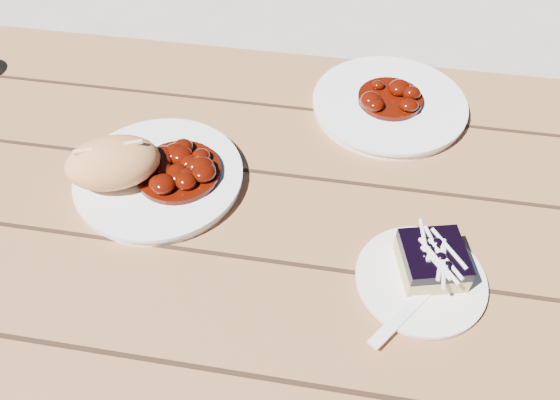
% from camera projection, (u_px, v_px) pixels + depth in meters
% --- Properties ---
extents(ground, '(60.00, 60.00, 0.00)m').
position_uv_depth(ground, '(164.00, 389.00, 1.38)').
color(ground, '#ACA69C').
rests_on(ground, ground).
extents(picnic_table, '(2.00, 1.55, 0.75)m').
position_uv_depth(picnic_table, '(108.00, 253.00, 0.93)').
color(picnic_table, brown).
rests_on(picnic_table, ground).
extents(main_plate, '(0.25, 0.25, 0.02)m').
position_uv_depth(main_plate, '(159.00, 178.00, 0.82)').
color(main_plate, white).
rests_on(main_plate, picnic_table).
extents(goulash_stew, '(0.13, 0.13, 0.04)m').
position_uv_depth(goulash_stew, '(177.00, 164.00, 0.80)').
color(goulash_stew, '#490B02').
rests_on(goulash_stew, main_plate).
extents(bread_roll, '(0.16, 0.14, 0.07)m').
position_uv_depth(bread_roll, '(113.00, 163.00, 0.78)').
color(bread_roll, '#E09756').
rests_on(bread_roll, main_plate).
extents(dessert_plate, '(0.16, 0.16, 0.01)m').
position_uv_depth(dessert_plate, '(420.00, 280.00, 0.70)').
color(dessert_plate, white).
rests_on(dessert_plate, picnic_table).
extents(blueberry_cake, '(0.09, 0.09, 0.05)m').
position_uv_depth(blueberry_cake, '(432.00, 260.00, 0.69)').
color(blueberry_cake, tan).
rests_on(blueberry_cake, dessert_plate).
extents(fork_dessert, '(0.12, 0.14, 0.00)m').
position_uv_depth(fork_dessert, '(405.00, 313.00, 0.66)').
color(fork_dessert, white).
rests_on(fork_dessert, dessert_plate).
extents(second_plate, '(0.26, 0.26, 0.02)m').
position_uv_depth(second_plate, '(389.00, 105.00, 0.93)').
color(second_plate, white).
rests_on(second_plate, picnic_table).
extents(second_stew, '(0.11, 0.11, 0.04)m').
position_uv_depth(second_stew, '(392.00, 91.00, 0.91)').
color(second_stew, '#490B02').
rests_on(second_stew, second_plate).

